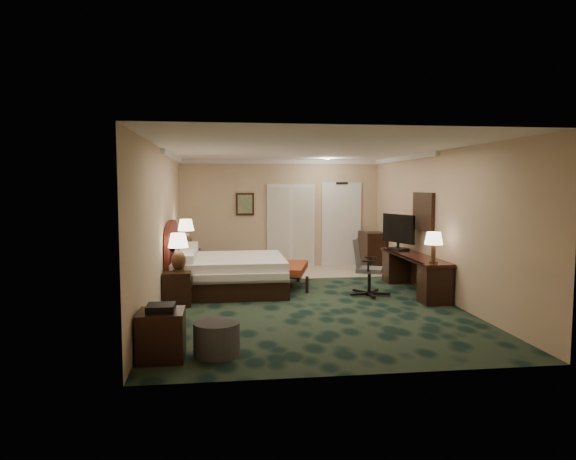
{
  "coord_description": "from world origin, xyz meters",
  "views": [
    {
      "loc": [
        -1.47,
        -9.04,
        2.07
      ],
      "look_at": [
        -0.22,
        0.6,
        1.22
      ],
      "focal_mm": 32.0,
      "sensor_mm": 36.0,
      "label": 1
    }
  ],
  "objects": [
    {
      "name": "wall_left",
      "position": [
        -2.5,
        0.0,
        1.35
      ],
      "size": [
        0.0,
        7.5,
        2.7
      ],
      "primitive_type": "cube",
      "color": "tan",
      "rests_on": "ground"
    },
    {
      "name": "nightstand_near",
      "position": [
        -2.25,
        -0.12,
        0.29
      ],
      "size": [
        0.47,
        0.54,
        0.59
      ],
      "primitive_type": "cube",
      "color": "black",
      "rests_on": "ground"
    },
    {
      "name": "tv",
      "position": [
        2.15,
        1.16,
        1.09
      ],
      "size": [
        0.4,
        0.94,
        0.75
      ],
      "primitive_type": "cube",
      "rotation": [
        0.0,
        0.0,
        0.34
      ],
      "color": "black",
      "rests_on": "desk"
    },
    {
      "name": "wall_mirror",
      "position": [
        2.46,
        0.6,
        1.55
      ],
      "size": [
        0.05,
        0.95,
        0.75
      ],
      "primitive_type": "cube",
      "color": "white",
      "rests_on": "wall_right"
    },
    {
      "name": "wall_front",
      "position": [
        0.0,
        -3.75,
        1.35
      ],
      "size": [
        5.0,
        0.0,
        2.7
      ],
      "primitive_type": "cube",
      "color": "tan",
      "rests_on": "ground"
    },
    {
      "name": "ceiling",
      "position": [
        0.0,
        0.0,
        2.7
      ],
      "size": [
        5.0,
        7.5,
        0.0
      ],
      "primitive_type": "cube",
      "color": "white",
      "rests_on": "wall_back"
    },
    {
      "name": "crown_molding",
      "position": [
        0.0,
        0.0,
        2.65
      ],
      "size": [
        5.0,
        7.5,
        0.1
      ],
      "primitive_type": null,
      "color": "silver",
      "rests_on": "wall_back"
    },
    {
      "name": "desk_lamp",
      "position": [
        2.17,
        -0.59,
        0.99
      ],
      "size": [
        0.4,
        0.4,
        0.55
      ],
      "primitive_type": null,
      "rotation": [
        0.0,
        0.0,
        0.35
      ],
      "color": "black",
      "rests_on": "desk"
    },
    {
      "name": "lamp_far",
      "position": [
        -2.25,
        2.31,
        0.99
      ],
      "size": [
        0.4,
        0.4,
        0.67
      ],
      "primitive_type": null,
      "rotation": [
        0.0,
        0.0,
        0.14
      ],
      "color": "black",
      "rests_on": "nightstand_far"
    },
    {
      "name": "closet_doors",
      "position": [
        0.25,
        3.71,
        1.05
      ],
      "size": [
        1.2,
        0.06,
        2.1
      ],
      "primitive_type": "cube",
      "color": "#B8B7B2",
      "rests_on": "ground"
    },
    {
      "name": "bed",
      "position": [
        -1.34,
        0.91,
        0.34
      ],
      "size": [
        2.12,
        1.97,
        0.67
      ],
      "primitive_type": "cube",
      "color": "white",
      "rests_on": "ground"
    },
    {
      "name": "tile_patch",
      "position": [
        0.9,
        2.9,
        0.01
      ],
      "size": [
        3.2,
        1.7,
        0.01
      ],
      "primitive_type": "cube",
      "color": "#BEAEA0",
      "rests_on": "ground"
    },
    {
      "name": "desk_chair",
      "position": [
        1.26,
        0.18,
        0.54
      ],
      "size": [
        0.8,
        0.77,
        1.07
      ],
      "primitive_type": null,
      "rotation": [
        0.0,
        0.0,
        -0.37
      ],
      "color": "#515152",
      "rests_on": "ground"
    },
    {
      "name": "floor",
      "position": [
        0.0,
        0.0,
        0.0
      ],
      "size": [
        5.0,
        7.5,
        0.0
      ],
      "primitive_type": "cube",
      "color": "black",
      "rests_on": "ground"
    },
    {
      "name": "wall_right",
      "position": [
        2.5,
        0.0,
        1.35
      ],
      "size": [
        0.0,
        7.5,
        2.7
      ],
      "primitive_type": "cube",
      "color": "tan",
      "rests_on": "ground"
    },
    {
      "name": "wall_art",
      "position": [
        -0.9,
        3.71,
        1.6
      ],
      "size": [
        0.45,
        0.06,
        0.55
      ],
      "primitive_type": "cube",
      "color": "#42634E",
      "rests_on": "wall_back"
    },
    {
      "name": "wall_back",
      "position": [
        0.0,
        3.75,
        1.35
      ],
      "size": [
        5.0,
        0.0,
        2.7
      ],
      "primitive_type": "cube",
      "color": "tan",
      "rests_on": "ground"
    },
    {
      "name": "bed_bench",
      "position": [
        -0.05,
        1.13,
        0.23
      ],
      "size": [
        0.81,
        1.45,
        0.46
      ],
      "primitive_type": "cube",
      "rotation": [
        0.0,
        0.0,
        -0.26
      ],
      "color": "maroon",
      "rests_on": "ground"
    },
    {
      "name": "entry_door",
      "position": [
        1.55,
        3.72,
        1.05
      ],
      "size": [
        1.02,
        0.06,
        2.18
      ],
      "primitive_type": "cube",
      "color": "silver",
      "rests_on": "ground"
    },
    {
      "name": "headboard",
      "position": [
        -2.44,
        1.0,
        0.7
      ],
      "size": [
        0.12,
        2.0,
        1.4
      ],
      "primitive_type": null,
      "color": "#531A16",
      "rests_on": "ground"
    },
    {
      "name": "minibar",
      "position": [
        2.21,
        3.2,
        0.46
      ],
      "size": [
        0.48,
        0.87,
        0.91
      ],
      "primitive_type": "cube",
      "color": "black",
      "rests_on": "ground"
    },
    {
      "name": "nightstand_far",
      "position": [
        -2.22,
        2.27,
        0.33
      ],
      "size": [
        0.53,
        0.6,
        0.66
      ],
      "primitive_type": "cube",
      "color": "black",
      "rests_on": "ground"
    },
    {
      "name": "side_table",
      "position": [
        -2.2,
        -2.94,
        0.29
      ],
      "size": [
        0.54,
        0.54,
        0.58
      ],
      "primitive_type": "cube",
      "color": "black",
      "rests_on": "ground"
    },
    {
      "name": "desk",
      "position": [
        2.21,
        0.4,
        0.36
      ],
      "size": [
        0.54,
        2.49,
        0.72
      ],
      "primitive_type": "cube",
      "color": "black",
      "rests_on": "ground"
    },
    {
      "name": "ottoman",
      "position": [
        -1.55,
        -2.87,
        0.2
      ],
      "size": [
        0.66,
        0.66,
        0.4
      ],
      "primitive_type": "cylinder",
      "rotation": [
        0.0,
        0.0,
        -0.17
      ],
      "color": "#313035",
      "rests_on": "ground"
    },
    {
      "name": "lamp_near",
      "position": [
        -2.22,
        -0.08,
        0.91
      ],
      "size": [
        0.43,
        0.43,
        0.66
      ],
      "primitive_type": null,
      "rotation": [
        0.0,
        0.0,
        0.25
      ],
      "color": "black",
      "rests_on": "nightstand_near"
    }
  ]
}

